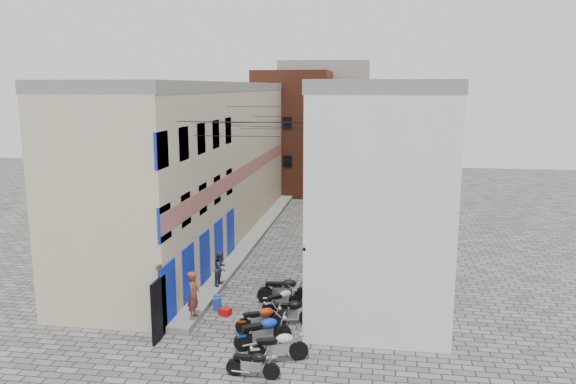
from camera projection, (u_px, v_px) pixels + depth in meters
The scene contains 21 objects.
ground at pixel (232, 339), 19.82m from camera, with size 90.00×90.00×0.00m, color #4F4C4A.
plinth at pixel (254, 237), 32.73m from camera, with size 0.90×26.00×0.25m, color gray.
building_left at pixel (204, 162), 32.32m from camera, with size 5.10×27.00×9.00m.
building_right at pixel (379, 165), 30.83m from camera, with size 5.94×26.00×9.00m.
building_far_brick_left at pixel (293, 133), 46.37m from camera, with size 6.00×6.00×10.00m, color brown.
building_far_brick_right at pixel (355, 143), 47.73m from camera, with size 5.00×6.00×8.00m, color brown.
building_far_concrete at pixel (324, 122), 51.80m from camera, with size 8.00×5.00×11.00m, color gray.
far_shopfront at pixel (313, 184), 44.06m from camera, with size 2.00×0.30×2.40m, color black.
overhead_wires at pixel (271, 123), 25.92m from camera, with size 5.80×13.02×1.32m.
motorcycle_a at pixel (253, 362), 17.10m from camera, with size 0.54×1.70×0.98m, color black, non-canonical shape.
motorcycle_b at pixel (278, 345), 18.04m from camera, with size 0.63×2.01×1.16m, color #B3B4B8, non-canonical shape.
motorcycle_c at pixel (263, 330), 19.08m from camera, with size 0.66×2.09×1.21m, color #0B30A7, non-canonical shape.
motorcycle_d at pixel (261, 318), 20.27m from camera, with size 0.59×1.88×1.09m, color #9C280B, non-canonical shape.
motorcycle_e at pixel (289, 310), 20.88m from camera, with size 0.63×1.99×1.15m, color black, non-canonical shape.
motorcycle_f at pixel (282, 299), 22.17m from camera, with size 0.55×1.73×1.00m, color silver, non-canonical shape.
motorcycle_g at pixel (284, 289), 22.94m from camera, with size 0.69×2.18×1.26m, color black, non-canonical shape.
person_a at pixel (194, 295), 20.84m from camera, with size 0.66×0.43×1.80m, color brown.
person_b at pixel (221, 268), 24.36m from camera, with size 0.72×0.56×1.49m, color #2D3643.
water_jug_near at pixel (217, 304), 22.30m from camera, with size 0.32×0.32×0.50m, color #2341B3.
water_jug_far at pixel (217, 301), 22.67m from camera, with size 0.32×0.32×0.50m, color #2061A2.
red_crate at pixel (225, 312), 21.84m from camera, with size 0.44×0.33×0.28m, color #B8100D.
Camera 1 is at (4.84, -17.98, 8.79)m, focal length 35.00 mm.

